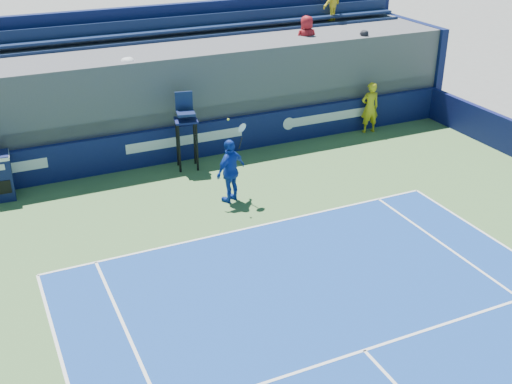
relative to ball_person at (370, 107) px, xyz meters
name	(u,v)px	position (x,y,z in m)	size (l,w,h in m)	color
ball_person	(370,107)	(0.00, 0.00, 0.00)	(0.69, 0.45, 1.88)	gold
back_hoarding	(185,142)	(-6.97, 0.38, -0.35)	(20.40, 0.21, 1.20)	#0C1448
umpire_chair	(186,123)	(-7.14, -0.31, 0.58)	(0.83, 0.83, 2.48)	black
tennis_player	(231,171)	(-6.79, -3.10, 0.00)	(1.19, 0.90, 2.57)	#1539AC
stadium_seating	(165,89)	(-6.95, 2.43, 0.89)	(21.00, 4.05, 4.94)	#494A4E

